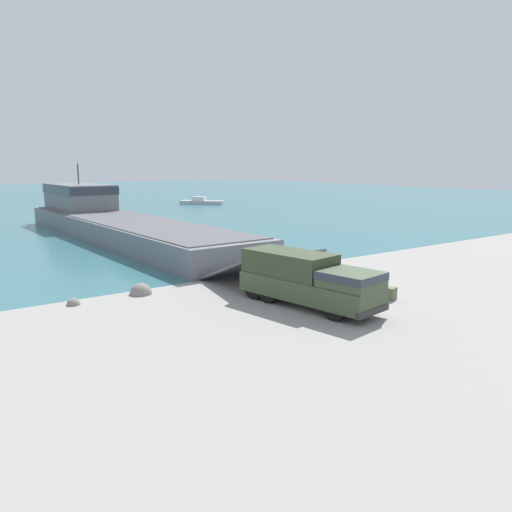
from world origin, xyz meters
name	(u,v)px	position (x,y,z in m)	size (l,w,h in m)	color
ground_plane	(338,292)	(0.00, 0.00, 0.00)	(240.00, 240.00, 0.00)	gray
water_surface	(13,199)	(0.00, 97.19, 0.00)	(240.00, 180.00, 0.01)	#336B75
landing_craft	(112,219)	(-2.34, 30.54, 1.75)	(8.34, 44.33, 7.37)	slate
military_truck	(308,279)	(-3.33, -1.05, 1.44)	(3.65, 8.23, 2.73)	#3D4C33
soldier_on_ramp	(349,277)	(0.30, -0.52, 0.95)	(0.50, 0.40, 1.65)	#566042
moored_boat_a	(202,202)	(25.78, 61.44, 0.46)	(7.26, 7.37, 1.39)	#B7BABF
cargo_crate	(388,293)	(1.13, -2.65, 0.34)	(0.67, 0.81, 0.67)	#566042
shoreline_rock_a	(141,294)	(-9.45, 6.27, 0.00)	(1.26, 1.26, 1.26)	gray
shoreline_rock_b	(283,265)	(2.40, 8.11, 0.00)	(0.96, 0.96, 0.96)	gray
shoreline_rock_c	(74,305)	(-13.23, 6.24, 0.00)	(0.72, 0.72, 0.72)	gray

